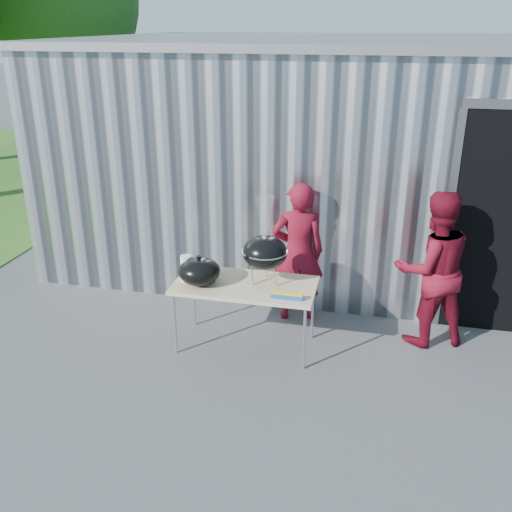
% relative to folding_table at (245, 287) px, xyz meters
% --- Properties ---
extents(ground, '(80.00, 80.00, 0.00)m').
position_rel_folding_table_xyz_m(ground, '(0.01, -0.71, -0.71)').
color(ground, '#424245').
extents(building, '(8.20, 6.20, 3.10)m').
position_rel_folding_table_xyz_m(building, '(0.92, 3.88, 0.83)').
color(building, silver).
rests_on(building, ground).
extents(folding_table, '(1.50, 0.75, 0.75)m').
position_rel_folding_table_xyz_m(folding_table, '(0.00, 0.00, 0.00)').
color(folding_table, tan).
rests_on(folding_table, ground).
extents(kettle_grill, '(0.48, 0.48, 0.95)m').
position_rel_folding_table_xyz_m(kettle_grill, '(0.19, 0.08, 0.45)').
color(kettle_grill, black).
rests_on(kettle_grill, folding_table).
extents(grill_lid, '(0.44, 0.44, 0.32)m').
position_rel_folding_table_xyz_m(grill_lid, '(-0.47, -0.10, 0.18)').
color(grill_lid, black).
rests_on(grill_lid, folding_table).
extents(paper_towels, '(0.12, 0.12, 0.28)m').
position_rel_folding_table_xyz_m(paper_towels, '(-0.63, -0.05, 0.18)').
color(paper_towels, white).
rests_on(paper_towels, folding_table).
extents(white_tub, '(0.20, 0.15, 0.10)m').
position_rel_folding_table_xyz_m(white_tub, '(-0.55, 0.19, 0.09)').
color(white_tub, white).
rests_on(white_tub, folding_table).
extents(foil_box, '(0.32, 0.06, 0.06)m').
position_rel_folding_table_xyz_m(foil_box, '(0.49, -0.25, 0.07)').
color(foil_box, '#174D98').
rests_on(foil_box, folding_table).
extents(person_cook, '(0.69, 0.54, 1.67)m').
position_rel_folding_table_xyz_m(person_cook, '(0.44, 0.78, 0.13)').
color(person_cook, maroon).
rests_on(person_cook, ground).
extents(person_bystander, '(1.02, 0.91, 1.73)m').
position_rel_folding_table_xyz_m(person_bystander, '(1.93, 0.56, 0.16)').
color(person_bystander, maroon).
rests_on(person_bystander, ground).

